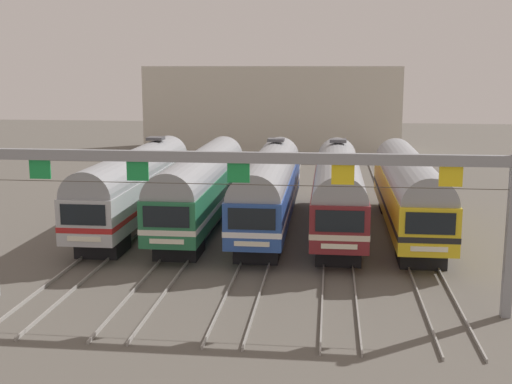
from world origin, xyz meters
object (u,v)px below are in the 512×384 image
object	(u,v)px
catenary_gantry	(239,182)
commuter_train_maroon	(338,187)
commuter_train_stainless	(136,183)
commuter_train_yellow	(408,189)
commuter_train_blue	(269,186)
commuter_train_green	(202,185)

from	to	relation	value
catenary_gantry	commuter_train_maroon	bearing A→B (deg)	72.90
commuter_train_stainless	commuter_train_yellow	world-z (taller)	commuter_train_stainless
commuter_train_maroon	commuter_train_yellow	bearing A→B (deg)	-0.06
commuter_train_blue	catenary_gantry	bearing A→B (deg)	-90.00
commuter_train_maroon	commuter_train_blue	bearing A→B (deg)	180.00
commuter_train_green	commuter_train_maroon	bearing A→B (deg)	0.03
commuter_train_maroon	catenary_gantry	world-z (taller)	catenary_gantry
catenary_gantry	commuter_train_blue	bearing A→B (deg)	90.00
commuter_train_maroon	commuter_train_stainless	bearing A→B (deg)	180.00
commuter_train_green	catenary_gantry	distance (m)	14.35
commuter_train_stainless	commuter_train_yellow	distance (m)	16.61
commuter_train_blue	commuter_train_yellow	size ratio (longest dim) A/B	1.00
commuter_train_stainless	commuter_train_green	size ratio (longest dim) A/B	1.00
commuter_train_blue	commuter_train_maroon	distance (m)	4.15
commuter_train_blue	commuter_train_maroon	world-z (taller)	same
commuter_train_green	commuter_train_blue	size ratio (longest dim) A/B	1.00
commuter_train_green	catenary_gantry	size ratio (longest dim) A/B	0.83
commuter_train_stainless	commuter_train_green	world-z (taller)	commuter_train_stainless
commuter_train_stainless	commuter_train_maroon	distance (m)	12.46
commuter_train_blue	commuter_train_stainless	bearing A→B (deg)	180.00
commuter_train_stainless	commuter_train_blue	world-z (taller)	same
commuter_train_yellow	catenary_gantry	xyz separation A→B (m)	(-8.31, -13.49, 2.57)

